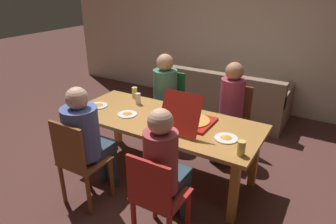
{
  "coord_description": "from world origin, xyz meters",
  "views": [
    {
      "loc": [
        1.59,
        -2.58,
        2.14
      ],
      "look_at": [
        0.0,
        0.1,
        0.77
      ],
      "focal_mm": 32.44,
      "sensor_mm": 36.0,
      "label": 1
    }
  ],
  "objects": [
    {
      "name": "person_0",
      "position": [
        0.49,
        0.78,
        0.73
      ],
      "size": [
        0.3,
        0.5,
        1.24
      ],
      "color": "#343738",
      "rests_on": "ground"
    },
    {
      "name": "plate_2",
      "position": [
        -0.41,
        -0.12,
        0.73
      ],
      "size": [
        0.22,
        0.22,
        0.03
      ],
      "color": "white",
      "rests_on": "dining_table"
    },
    {
      "name": "plate_1",
      "position": [
        -0.87,
        -0.09,
        0.73
      ],
      "size": [
        0.23,
        0.23,
        0.03
      ],
      "color": "white",
      "rests_on": "dining_table"
    },
    {
      "name": "person_1",
      "position": [
        -0.44,
        0.72,
        0.73
      ],
      "size": [
        0.33,
        0.52,
        1.24
      ],
      "color": "#3C303E",
      "rests_on": "ground"
    },
    {
      "name": "chair_1",
      "position": [
        -0.44,
        0.86,
        0.5
      ],
      "size": [
        0.41,
        0.43,
        0.95
      ],
      "color": "#266B37",
      "rests_on": "ground"
    },
    {
      "name": "drinking_glass_0",
      "position": [
        0.97,
        -0.29,
        0.79
      ],
      "size": [
        0.07,
        0.07,
        0.14
      ],
      "primitive_type": "cylinder",
      "color": "#DFC663",
      "rests_on": "dining_table"
    },
    {
      "name": "couch",
      "position": [
        0.04,
        1.98,
        0.29
      ],
      "size": [
        1.9,
        0.89,
        0.82
      ],
      "color": "#866C5A",
      "rests_on": "ground"
    },
    {
      "name": "person_3",
      "position": [
        -0.44,
        -0.73,
        0.73
      ],
      "size": [
        0.35,
        0.54,
        1.25
      ],
      "color": "#2E3E4D",
      "rests_on": "ground"
    },
    {
      "name": "plate_0",
      "position": [
        0.76,
        -0.08,
        0.73
      ],
      "size": [
        0.23,
        0.23,
        0.03
      ],
      "color": "white",
      "rests_on": "dining_table"
    },
    {
      "name": "chair_3",
      "position": [
        -0.44,
        -0.87,
        0.51
      ],
      "size": [
        0.42,
        0.4,
        0.95
      ],
      "color": "brown",
      "rests_on": "ground"
    },
    {
      "name": "drinking_glass_2",
      "position": [
        -0.66,
        0.37,
        0.79
      ],
      "size": [
        0.07,
        0.07,
        0.14
      ],
      "primitive_type": "cylinder",
      "color": "#DBCC68",
      "rests_on": "dining_table"
    },
    {
      "name": "back_wall",
      "position": [
        0.0,
        2.6,
        1.46
      ],
      "size": [
        7.37,
        0.12,
        2.93
      ],
      "primitive_type": "cube",
      "color": "beige",
      "rests_on": "ground"
    },
    {
      "name": "dining_table",
      "position": [
        0.0,
        0.0,
        0.64
      ],
      "size": [
        2.16,
        0.9,
        0.72
      ],
      "color": "#B3793A",
      "rests_on": "ground"
    },
    {
      "name": "drinking_glass_1",
      "position": [
        -0.49,
        0.21,
        0.79
      ],
      "size": [
        0.07,
        0.07,
        0.14
      ],
      "primitive_type": "cylinder",
      "color": "silver",
      "rests_on": "dining_table"
    },
    {
      "name": "chair_2",
      "position": [
        0.49,
        -0.91,
        0.48
      ],
      "size": [
        0.42,
        0.4,
        0.9
      ],
      "color": "#AF251F",
      "rests_on": "ground"
    },
    {
      "name": "chair_0",
      "position": [
        0.49,
        0.92,
        0.5
      ],
      "size": [
        0.41,
        0.46,
        0.89
      ],
      "color": "brown",
      "rests_on": "ground"
    },
    {
      "name": "person_2",
      "position": [
        0.49,
        -0.77,
        0.73
      ],
      "size": [
        0.28,
        0.51,
        1.25
      ],
      "color": "#2C3E4D",
      "rests_on": "ground"
    },
    {
      "name": "pizza_box_0",
      "position": [
        0.32,
        0.02,
        0.78
      ],
      "size": [
        0.42,
        0.57,
        0.42
      ],
      "color": "#AF1D14",
      "rests_on": "dining_table"
    },
    {
      "name": "ground_plane",
      "position": [
        0.0,
        0.0,
        0.0
      ],
      "size": [
        20.0,
        20.0,
        0.0
      ],
      "primitive_type": "plane",
      "color": "#532E29"
    }
  ]
}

